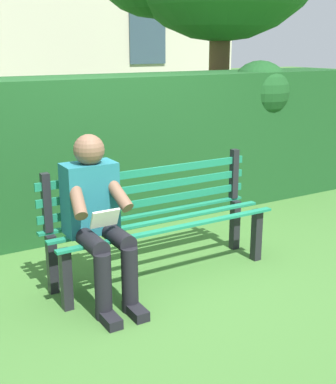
% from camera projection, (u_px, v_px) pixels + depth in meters
% --- Properties ---
extents(ground, '(60.00, 60.00, 0.00)m').
position_uv_depth(ground, '(162.00, 274.00, 4.19)').
color(ground, '#3D6B2D').
extents(park_bench, '(1.87, 0.46, 0.92)m').
position_uv_depth(park_bench, '(157.00, 217.00, 4.12)').
color(park_bench, black).
rests_on(park_bench, ground).
extents(person_seated, '(0.44, 0.73, 1.20)m').
position_uv_depth(person_seated, '(97.00, 215.00, 3.64)').
color(person_seated, '#1E6672').
rests_on(person_seated, ground).
extents(hedge_backdrop, '(6.09, 0.86, 1.63)m').
position_uv_depth(hedge_backdrop, '(116.00, 146.00, 5.32)').
color(hedge_backdrop, '#19471E').
rests_on(hedge_backdrop, ground).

